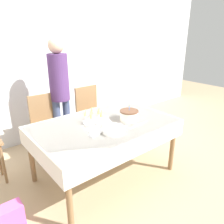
% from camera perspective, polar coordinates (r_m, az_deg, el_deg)
% --- Properties ---
extents(ground_plane, '(12.00, 12.00, 0.00)m').
position_cam_1_polar(ground_plane, '(3.01, -1.82, -15.98)').
color(ground_plane, tan).
extents(wall_back, '(8.00, 0.05, 2.70)m').
position_cam_1_polar(wall_back, '(3.83, -17.06, 13.01)').
color(wall_back, silver).
rests_on(wall_back, ground_plane).
extents(dining_table, '(1.68, 1.09, 0.74)m').
position_cam_1_polar(dining_table, '(2.68, -1.97, -4.92)').
color(dining_table, silver).
rests_on(dining_table, ground_plane).
extents(dining_chair_far_left, '(0.44, 0.44, 0.95)m').
position_cam_1_polar(dining_chair_far_left, '(3.26, -16.51, -3.30)').
color(dining_chair_far_left, olive).
rests_on(dining_chair_far_left, ground_plane).
extents(dining_chair_far_right, '(0.42, 0.42, 0.95)m').
position_cam_1_polar(dining_chair_far_right, '(3.57, -5.65, -0.39)').
color(dining_chair_far_right, olive).
rests_on(dining_chair_far_right, ground_plane).
extents(birthday_cake, '(0.23, 0.23, 0.20)m').
position_cam_1_polar(birthday_cake, '(2.72, 4.48, -0.84)').
color(birthday_cake, silver).
rests_on(birthday_cake, dining_table).
extents(champagne_tray, '(0.29, 0.29, 0.18)m').
position_cam_1_polar(champagne_tray, '(2.63, -4.68, -1.07)').
color(champagne_tray, silver).
rests_on(champagne_tray, dining_table).
extents(plate_stack_main, '(0.26, 0.26, 0.06)m').
position_cam_1_polar(plate_stack_main, '(2.40, 0.43, -4.71)').
color(plate_stack_main, silver).
rests_on(plate_stack_main, dining_table).
extents(plate_stack_dessert, '(0.19, 0.19, 0.04)m').
position_cam_1_polar(plate_stack_dessert, '(2.58, -2.33, -2.96)').
color(plate_stack_dessert, silver).
rests_on(plate_stack_dessert, dining_table).
extents(cake_knife, '(0.30, 0.05, 0.00)m').
position_cam_1_polar(cake_knife, '(2.61, 6.98, -3.31)').
color(cake_knife, silver).
rests_on(cake_knife, dining_table).
extents(fork_pile, '(0.18, 0.09, 0.02)m').
position_cam_1_polar(fork_pile, '(2.36, -4.08, -5.66)').
color(fork_pile, silver).
rests_on(fork_pile, dining_table).
extents(napkin_pile, '(0.15, 0.15, 0.01)m').
position_cam_1_polar(napkin_pile, '(2.46, -4.79, -4.67)').
color(napkin_pile, white).
rests_on(napkin_pile, dining_table).
extents(person_standing, '(0.28, 0.28, 1.72)m').
position_cam_1_polar(person_standing, '(3.26, -13.58, 6.69)').
color(person_standing, '#3F4C72').
rests_on(person_standing, ground_plane).
extents(gift_bag, '(0.25, 0.15, 0.27)m').
position_cam_1_polar(gift_bag, '(2.47, -25.16, -23.93)').
color(gift_bag, '#E559B2').
rests_on(gift_bag, ground_plane).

